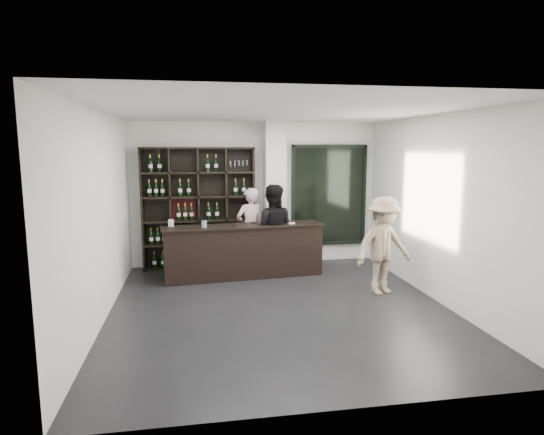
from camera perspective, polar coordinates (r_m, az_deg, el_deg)
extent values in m
cube|color=black|center=(6.98, 0.95, -11.28)|extent=(5.00, 5.50, 0.01)
cube|color=silver|center=(9.10, 0.30, 2.85)|extent=(0.40, 0.40, 2.90)
cube|color=black|center=(9.60, 7.16, 2.78)|extent=(1.60, 0.08, 2.10)
cube|color=black|center=(9.60, 7.16, 2.78)|extent=(1.48, 0.02, 1.98)
cube|color=black|center=(8.46, -3.55, -4.32)|extent=(2.90, 0.54, 0.95)
cube|color=black|center=(8.37, -3.58, -1.05)|extent=(2.98, 0.62, 0.03)
imported|color=beige|center=(9.05, -2.75, -1.33)|extent=(0.68, 0.56, 1.61)
imported|color=black|center=(8.56, 0.02, -1.55)|extent=(0.95, 0.81, 1.71)
imported|color=#8E785E|center=(7.65, 13.81, -3.45)|extent=(1.16, 0.84, 1.61)
cylinder|color=silver|center=(8.17, -8.51, -0.83)|extent=(0.11, 0.11, 0.12)
cube|color=white|center=(8.51, 2.51, -0.71)|extent=(0.12, 0.12, 0.02)
cube|color=white|center=(8.37, -12.57, -0.69)|extent=(0.10, 0.07, 0.13)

